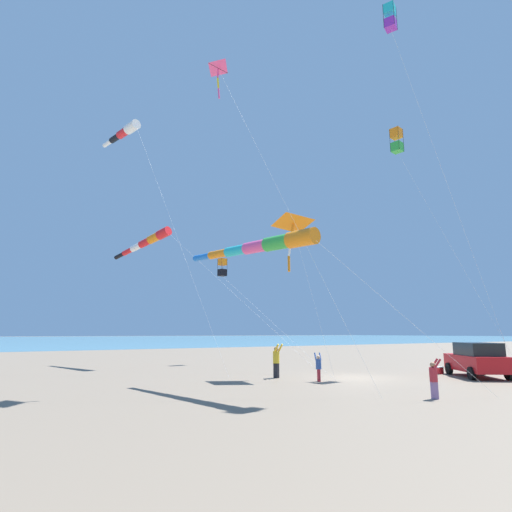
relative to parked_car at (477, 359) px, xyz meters
The scene contains 15 objects.
ground_plane 6.79m from the parked_car, 59.20° to the left, with size 600.00×600.00×0.00m, color #756654.
ocean_water_strip 168.54m from the parked_car, ahead, with size 240.00×600.00×0.01m, color teal.
parked_car is the anchor object (origin of this frame).
cooler_box 2.51m from the parked_car, ahead, with size 0.62×0.42×0.42m.
person_adult_flyer 11.00m from the parked_car, 59.30° to the left, with size 0.59×0.47×1.80m.
person_child_green_jacket 9.19m from the parked_car, 70.11° to the left, with size 0.50×0.45×1.40m.
person_child_grey_jacket 9.34m from the parked_car, 111.12° to the left, with size 0.48×0.52×1.45m.
kite_delta_teal_far_right 12.58m from the parked_car, 55.75° to the left, with size 4.29×2.09×9.25m.
kite_box_blue_topmost 14.44m from the parked_car, 17.58° to the left, with size 5.74×2.41×15.77m.
kite_box_long_streamer_left 19.46m from the parked_car, 22.17° to the left, with size 14.48×1.28×8.46m.
kite_delta_magenta_far_left 21.12m from the parked_car, 70.67° to the left, with size 7.77×3.95×16.62m.
kite_windsock_long_streamer_right 23.70m from the parked_car, 35.61° to the left, with size 16.92×7.74×10.31m.
kite_windsock_red_high_left 14.21m from the parked_car, 84.83° to the left, with size 10.57×7.86×6.33m.
kite_box_green_low_center 19.22m from the parked_car, 94.27° to the left, with size 0.75×9.23×19.98m.
kite_windsock_checkered_midright 30.46m from the parked_car, 36.92° to the left, with size 16.26×4.20×19.28m.
Camera 1 is at (-16.58, 16.91, 2.38)m, focal length 29.00 mm.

